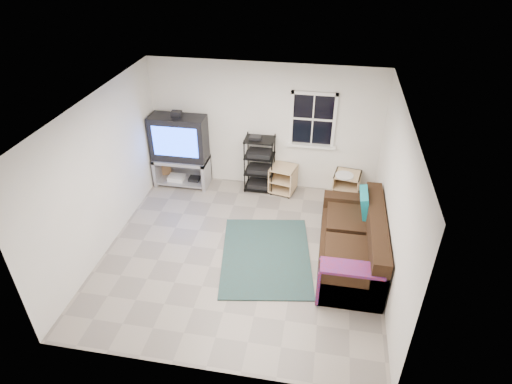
% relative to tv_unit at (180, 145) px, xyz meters
% --- Properties ---
extents(room, '(4.60, 4.62, 4.60)m').
position_rel_tv_unit_xyz_m(room, '(2.64, 0.27, 0.57)').
color(room, gray).
rests_on(room, ground).
extents(tv_unit, '(1.12, 0.56, 1.64)m').
position_rel_tv_unit_xyz_m(tv_unit, '(0.00, 0.00, 0.00)').
color(tv_unit, '#9B9BA3').
rests_on(tv_unit, ground).
extents(av_rack, '(0.60, 0.43, 1.19)m').
position_rel_tv_unit_xyz_m(av_rack, '(1.64, 0.06, -0.39)').
color(av_rack, black).
rests_on(av_rack, ground).
extents(side_table_left, '(0.58, 0.58, 0.57)m').
position_rel_tv_unit_xyz_m(side_table_left, '(2.15, 0.07, -0.59)').
color(side_table_left, tan).
rests_on(side_table_left, ground).
extents(side_table_right, '(0.57, 0.57, 0.58)m').
position_rel_tv_unit_xyz_m(side_table_right, '(3.42, 0.06, -0.58)').
color(side_table_right, tan).
rests_on(side_table_right, ground).
extents(sofa, '(0.97, 2.19, 1.00)m').
position_rel_tv_unit_xyz_m(sofa, '(3.52, -1.91, -0.55)').
color(sofa, black).
rests_on(sofa, ground).
extents(shag_rug, '(1.77, 2.22, 0.02)m').
position_rel_tv_unit_xyz_m(shag_rug, '(2.11, -2.04, -0.89)').
color(shag_rug, black).
rests_on(shag_rug, ground).
extents(paper_bag, '(0.32, 0.26, 0.39)m').
position_rel_tv_unit_xyz_m(paper_bag, '(-0.47, 0.16, -0.71)').
color(paper_bag, olive).
rests_on(paper_bag, ground).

